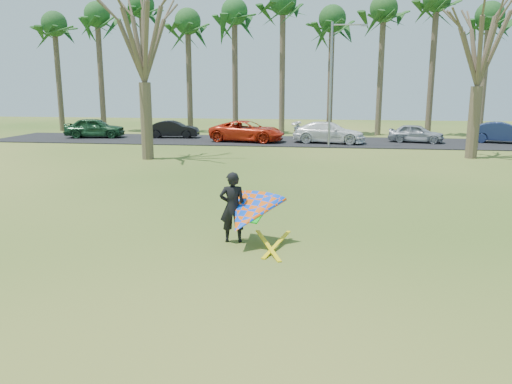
# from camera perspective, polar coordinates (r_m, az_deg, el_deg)

# --- Properties ---
(ground) EXTENTS (100.00, 100.00, 0.00)m
(ground) POSITION_cam_1_polar(r_m,az_deg,el_deg) (12.37, -1.34, -6.91)
(ground) COLOR #1D4E11
(ground) RESTS_ON ground
(parking_strip) EXTENTS (46.00, 7.00, 0.06)m
(parking_strip) POSITION_cam_1_polar(r_m,az_deg,el_deg) (36.81, 5.18, 5.78)
(parking_strip) COLOR black
(parking_strip) RESTS_ON ground
(palm_0) EXTENTS (4.84, 4.84, 10.84)m
(palm_0) POSITION_cam_1_polar(r_m,az_deg,el_deg) (49.09, -22.05, 17.23)
(palm_0) COLOR #483C2B
(palm_0) RESTS_ON ground
(palm_1) EXTENTS (4.84, 4.84, 11.54)m
(palm_1) POSITION_cam_1_polar(r_m,az_deg,el_deg) (47.35, -17.70, 18.58)
(palm_1) COLOR brown
(palm_1) RESTS_ON ground
(palm_2) EXTENTS (4.84, 4.84, 12.24)m
(palm_2) POSITION_cam_1_polar(r_m,az_deg,el_deg) (45.90, -12.98, 19.91)
(palm_2) COLOR brown
(palm_2) RESTS_ON ground
(palm_3) EXTENTS (4.84, 4.84, 10.84)m
(palm_3) POSITION_cam_1_polar(r_m,az_deg,el_deg) (44.48, -7.81, 18.59)
(palm_3) COLOR brown
(palm_3) RESTS_ON ground
(palm_4) EXTENTS (4.84, 4.84, 11.54)m
(palm_4) POSITION_cam_1_polar(r_m,az_deg,el_deg) (43.67, -2.47, 19.71)
(palm_4) COLOR #4B3A2D
(palm_4) RESTS_ON ground
(palm_5) EXTENTS (4.84, 4.84, 12.24)m
(palm_5) POSITION_cam_1_polar(r_m,az_deg,el_deg) (43.21, 3.10, 20.69)
(palm_5) COLOR brown
(palm_5) RESTS_ON ground
(palm_6) EXTENTS (4.84, 4.84, 10.84)m
(palm_6) POSITION_cam_1_polar(r_m,az_deg,el_deg) (42.85, 8.71, 18.82)
(palm_6) COLOR brown
(palm_6) RESTS_ON ground
(palm_7) EXTENTS (4.84, 4.84, 11.54)m
(palm_7) POSITION_cam_1_polar(r_m,az_deg,el_deg) (43.12, 14.39, 19.46)
(palm_7) COLOR brown
(palm_7) RESTS_ON ground
(palm_8) EXTENTS (4.84, 4.84, 12.24)m
(palm_8) POSITION_cam_1_polar(r_m,az_deg,el_deg) (43.77, 19.98, 19.91)
(palm_8) COLOR #4E412F
(palm_8) RESTS_ON ground
(palm_9) EXTENTS (4.84, 4.84, 10.84)m
(palm_9) POSITION_cam_1_polar(r_m,az_deg,el_deg) (44.50, 25.14, 17.61)
(palm_9) COLOR brown
(palm_9) RESTS_ON ground
(bare_tree_left) EXTENTS (6.60, 6.60, 9.70)m
(bare_tree_left) POSITION_cam_1_polar(r_m,az_deg,el_deg) (28.49, -12.87, 17.60)
(bare_tree_left) COLOR #493C2C
(bare_tree_left) RESTS_ON ground
(bare_tree_right) EXTENTS (6.27, 6.27, 9.21)m
(bare_tree_right) POSITION_cam_1_polar(r_m,az_deg,el_deg) (30.71, 24.37, 15.78)
(bare_tree_right) COLOR #453629
(bare_tree_right) RESTS_ON ground
(streetlight) EXTENTS (2.28, 0.18, 8.00)m
(streetlight) POSITION_cam_1_polar(r_m,az_deg,el_deg) (33.54, 8.81, 12.68)
(streetlight) COLOR gray
(streetlight) RESTS_ON ground
(car_0) EXTENTS (4.75, 2.56, 1.53)m
(car_0) POSITION_cam_1_polar(r_m,az_deg,el_deg) (41.03, -17.93, 7.01)
(car_0) COLOR #1A4224
(car_0) RESTS_ON parking_strip
(car_1) EXTENTS (4.06, 1.74, 1.30)m
(car_1) POSITION_cam_1_polar(r_m,az_deg,el_deg) (39.51, -9.44, 7.09)
(car_1) COLOR black
(car_1) RESTS_ON parking_strip
(car_2) EXTENTS (5.70, 3.28, 1.50)m
(car_2) POSITION_cam_1_polar(r_m,az_deg,el_deg) (36.25, -1.01, 6.97)
(car_2) COLOR red
(car_2) RESTS_ON parking_strip
(car_3) EXTENTS (5.30, 2.78, 1.47)m
(car_3) POSITION_cam_1_polar(r_m,az_deg,el_deg) (35.75, 8.33, 6.75)
(car_3) COLOR white
(car_3) RESTS_ON parking_strip
(car_4) EXTENTS (4.06, 2.39, 1.30)m
(car_4) POSITION_cam_1_polar(r_m,az_deg,el_deg) (37.49, 17.83, 6.41)
(car_4) COLOR #979CA3
(car_4) RESTS_ON parking_strip
(car_5) EXTENTS (4.66, 2.69, 1.45)m
(car_5) POSITION_cam_1_polar(r_m,az_deg,el_deg) (39.40, 26.37, 6.10)
(car_5) COLOR #19254C
(car_5) RESTS_ON parking_strip
(kite_flyer) EXTENTS (2.13, 2.39, 2.02)m
(kite_flyer) POSITION_cam_1_polar(r_m,az_deg,el_deg) (12.70, -1.15, -2.36)
(kite_flyer) COLOR black
(kite_flyer) RESTS_ON ground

